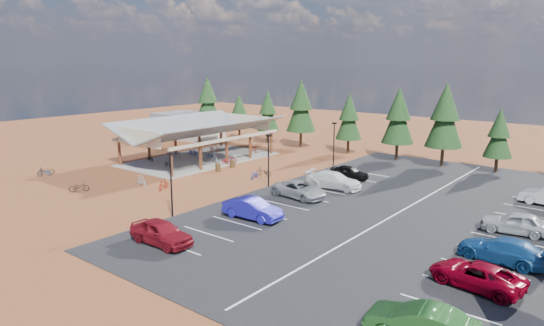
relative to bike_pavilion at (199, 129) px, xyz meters
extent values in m
plane|color=brown|center=(10.00, -7.00, -3.82)|extent=(140.00, 140.00, 0.00)
cube|color=black|center=(28.50, -4.00, -3.80)|extent=(27.00, 44.00, 0.04)
cube|color=gray|center=(0.00, 0.00, -3.77)|extent=(10.60, 18.60, 0.10)
cube|color=brown|center=(-4.60, -8.40, -2.22)|extent=(0.25, 0.25, 3.00)
cube|color=brown|center=(-4.60, -4.20, -2.22)|extent=(0.25, 0.25, 3.00)
cube|color=brown|center=(-4.60, 0.00, -2.22)|extent=(0.25, 0.25, 3.00)
cube|color=brown|center=(-4.60, 4.20, -2.22)|extent=(0.25, 0.25, 3.00)
cube|color=brown|center=(-4.60, 8.40, -2.22)|extent=(0.25, 0.25, 3.00)
cube|color=brown|center=(4.60, -8.40, -2.22)|extent=(0.25, 0.25, 3.00)
cube|color=brown|center=(4.60, -4.20, -2.22)|extent=(0.25, 0.25, 3.00)
cube|color=brown|center=(4.60, 0.00, -2.22)|extent=(0.25, 0.25, 3.00)
cube|color=brown|center=(4.60, 4.20, -2.22)|extent=(0.25, 0.25, 3.00)
cube|color=brown|center=(4.60, 8.40, -2.22)|extent=(0.25, 0.25, 3.00)
cube|color=beige|center=(-5.00, 0.00, -0.72)|extent=(0.22, 18.00, 0.35)
cube|color=beige|center=(5.00, 0.00, -0.72)|extent=(0.22, 18.00, 0.35)
cube|color=slate|center=(-2.90, 0.00, 0.18)|extent=(5.85, 19.40, 2.13)
cube|color=slate|center=(2.90, 0.00, 0.18)|extent=(5.85, 19.40, 2.13)
cube|color=beige|center=(0.00, -9.00, 0.08)|extent=(7.50, 0.15, 1.80)
cube|color=beige|center=(0.00, 9.00, 0.08)|extent=(7.50, 0.15, 1.80)
cube|color=#ADA593|center=(-14.00, 11.00, -2.22)|extent=(10.00, 6.00, 3.20)
cube|color=slate|center=(-14.00, 11.00, -0.27)|extent=(11.00, 7.00, 0.70)
cylinder|color=black|center=(15.00, -17.00, -1.32)|extent=(0.14, 0.14, 5.00)
cube|color=black|center=(15.00, -17.00, 1.23)|extent=(0.50, 0.25, 0.18)
cylinder|color=black|center=(15.00, -5.00, -1.32)|extent=(0.14, 0.14, 5.00)
cube|color=black|center=(15.00, -5.00, 1.23)|extent=(0.50, 0.25, 0.18)
cylinder|color=black|center=(15.00, 7.00, -1.32)|extent=(0.14, 0.14, 5.00)
cube|color=black|center=(15.00, 7.00, 1.23)|extent=(0.50, 0.25, 0.18)
cylinder|color=#442F18|center=(6.44, -3.35, -3.37)|extent=(0.60, 0.60, 0.90)
cylinder|color=#442F18|center=(6.31, -0.89, -3.37)|extent=(0.60, 0.60, 0.90)
cylinder|color=#382314|center=(-14.04, 15.05, -2.65)|extent=(0.36, 0.36, 2.34)
cone|color=black|center=(-14.04, 15.05, 1.32)|extent=(4.12, 4.12, 5.61)
cone|color=black|center=(-14.04, 15.05, 3.66)|extent=(3.18, 3.18, 4.21)
cylinder|color=#382314|center=(-6.98, 14.88, -2.96)|extent=(0.36, 0.36, 1.73)
cone|color=black|center=(-6.98, 14.88, -0.01)|extent=(3.05, 3.05, 4.16)
cone|color=black|center=(-6.98, 14.88, 1.72)|extent=(2.36, 2.36, 3.12)
cylinder|color=#382314|center=(-1.45, 15.10, -2.87)|extent=(0.36, 0.36, 1.91)
cone|color=black|center=(-1.45, 15.10, 0.37)|extent=(3.36, 3.36, 4.58)
cone|color=black|center=(-1.45, 15.10, 2.28)|extent=(2.59, 2.59, 3.43)
cylinder|color=#382314|center=(4.68, 14.98, -2.65)|extent=(0.36, 0.36, 2.34)
cone|color=black|center=(4.68, 14.98, 1.33)|extent=(4.12, 4.12, 5.62)
cone|color=black|center=(4.68, 14.98, 3.67)|extent=(3.18, 3.18, 4.21)
cylinder|color=#382314|center=(12.23, 15.18, -2.85)|extent=(0.36, 0.36, 1.94)
cone|color=black|center=(12.23, 15.18, 0.45)|extent=(3.42, 3.42, 4.66)
cone|color=black|center=(12.23, 15.18, 2.39)|extent=(2.64, 2.64, 3.50)
cylinder|color=#382314|center=(19.26, 14.81, -2.73)|extent=(0.36, 0.36, 2.20)
cone|color=black|center=(19.26, 14.81, 1.01)|extent=(3.87, 3.87, 5.27)
cone|color=black|center=(19.26, 14.81, 3.21)|extent=(2.99, 2.99, 3.95)
cylinder|color=#382314|center=(24.97, 14.59, -2.63)|extent=(0.36, 0.36, 2.38)
cone|color=black|center=(24.97, 14.59, 1.42)|extent=(4.19, 4.19, 5.72)
cone|color=black|center=(24.97, 14.59, 3.80)|extent=(3.24, 3.24, 4.29)
cylinder|color=#382314|center=(30.65, 15.51, -2.96)|extent=(0.36, 0.36, 1.72)
cone|color=black|center=(30.65, 15.51, -0.03)|extent=(3.03, 3.03, 4.14)
cone|color=black|center=(30.65, 15.51, 1.69)|extent=(2.34, 2.34, 3.10)
imported|color=black|center=(-3.64, -4.84, -3.31)|extent=(1.68, 0.95, 0.84)
imported|color=gray|center=(-3.47, -0.91, -3.28)|extent=(1.53, 0.78, 0.89)
imported|color=navy|center=(-2.53, 1.05, -3.25)|extent=(1.86, 0.90, 0.94)
imported|color=maroon|center=(-2.16, 4.61, -3.25)|extent=(1.63, 0.80, 0.94)
imported|color=black|center=(1.01, -5.90, -3.26)|extent=(1.87, 1.02, 0.93)
imported|color=gray|center=(3.23, -0.64, -3.22)|extent=(1.74, 0.90, 1.01)
imported|color=navy|center=(1.24, 0.60, -3.25)|extent=(1.88, 0.91, 0.95)
imported|color=maroon|center=(2.40, 7.29, -3.27)|extent=(1.56, 0.63, 0.91)
imported|color=black|center=(-6.59, -16.25, -3.33)|extent=(0.68, 1.87, 0.98)
imported|color=#204C87|center=(-6.77, -16.35, -3.41)|extent=(1.67, 1.19, 0.83)
imported|color=maroon|center=(7.95, -12.18, -3.30)|extent=(1.03, 1.80, 1.04)
imported|color=black|center=(2.26, -17.55, -3.35)|extent=(1.46, 1.86, 0.94)
imported|color=#9FA2A7|center=(5.01, -12.49, -3.30)|extent=(1.80, 0.76, 1.05)
imported|color=navy|center=(11.89, -3.47, -3.38)|extent=(1.13, 1.80, 0.89)
imported|color=maroon|center=(4.86, 0.18, -3.29)|extent=(1.55, 1.64, 1.06)
imported|color=black|center=(11.77, -1.84, -3.34)|extent=(1.91, 0.92, 0.96)
imported|color=maroon|center=(18.99, -21.29, -2.96)|extent=(4.88, 2.04, 1.65)
imported|color=#1D1A9D|center=(20.27, -13.46, -2.98)|extent=(4.97, 2.00, 1.61)
imported|color=#94969B|center=(19.63, -6.32, -3.06)|extent=(5.42, 2.94, 1.44)
imported|color=white|center=(20.36, -1.65, -2.99)|extent=(5.73, 3.02, 1.58)
imported|color=black|center=(19.58, 2.68, -3.09)|extent=(4.11, 1.72, 1.39)
imported|color=#205220|center=(36.96, -21.51, -2.99)|extent=(5.03, 2.38, 1.59)
imported|color=maroon|center=(37.32, -14.71, -3.09)|extent=(5.26, 2.99, 1.38)
imported|color=navy|center=(37.54, -10.21, -3.02)|extent=(5.42, 2.59, 1.52)
imported|color=#A5A7AD|center=(36.99, -4.31, -3.00)|extent=(4.84, 2.54, 1.57)
camera|label=1|loc=(43.88, -40.57, 8.21)|focal=32.00mm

